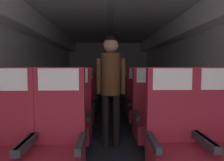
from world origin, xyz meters
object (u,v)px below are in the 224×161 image
(seat_b_right_window, at_px, (151,117))
(seat_e_right_aisle, at_px, (145,92))
(seat_e_left_aisle, at_px, (90,92))
(seat_b_left_window, at_px, (40,118))
(seat_c_left_window, at_px, (57,105))
(seat_a_right_window, at_px, (175,143))
(seat_d_left_aisle, at_px, (87,97))
(flight_attendant, at_px, (111,79))
(seat_c_right_aisle, at_px, (164,104))
(seat_a_right_aisle, at_px, (224,142))
(seat_d_right_aisle, at_px, (152,97))
(seat_d_right_window, at_px, (132,97))
(seat_d_left_window, at_px, (67,97))
(seat_c_left_aisle, at_px, (82,105))
(seat_b_left_aisle, at_px, (74,118))
(seat_a_left_window, at_px, (4,146))
(seat_b_right_aisle, at_px, (184,117))
(seat_a_left_aisle, at_px, (57,145))
(seat_e_left_window, at_px, (74,92))
(seat_c_right_window, at_px, (139,104))
(seat_e_right_window, at_px, (128,92))

(seat_b_right_window, distance_m, seat_e_right_aisle, 2.76)
(seat_e_left_aisle, bearing_deg, seat_b_left_window, -99.21)
(seat_b_left_window, distance_m, seat_c_left_window, 0.93)
(seat_a_right_window, distance_m, seat_d_left_aisle, 2.93)
(flight_attendant, bearing_deg, seat_c_right_aisle, -159.44)
(seat_a_right_aisle, xyz_separation_m, seat_c_right_aisle, (0.00, 1.82, 0.00))
(seat_d_right_aisle, height_order, seat_d_right_window, same)
(seat_b_left_window, xyz_separation_m, seat_d_left_window, (-0.00, 1.82, 0.00))
(seat_c_left_aisle, height_order, seat_d_right_window, same)
(seat_a_right_window, distance_m, seat_c_left_window, 2.38)
(seat_e_right_aisle, bearing_deg, seat_e_left_aisle, 179.71)
(seat_b_left_window, xyz_separation_m, seat_c_right_aisle, (1.96, 0.92, 0.00))
(seat_d_left_aisle, bearing_deg, seat_b_left_aisle, -89.97)
(seat_a_left_window, relative_size, seat_d_right_aisle, 1.00)
(seat_b_right_aisle, bearing_deg, seat_b_right_window, -178.95)
(seat_c_left_window, bearing_deg, seat_c_left_aisle, -3.21)
(seat_e_left_aisle, bearing_deg, seat_a_right_aisle, -67.36)
(seat_a_left_window, distance_m, seat_e_left_aisle, 3.68)
(seat_a_left_aisle, height_order, seat_a_right_aisle, same)
(seat_b_left_window, xyz_separation_m, seat_d_left_aisle, (0.45, 1.82, 0.00))
(seat_a_left_aisle, relative_size, seat_c_right_aisle, 1.00)
(seat_b_left_window, distance_m, seat_e_left_aisle, 2.77)
(seat_e_left_aisle, bearing_deg, seat_d_right_aisle, -30.93)
(seat_b_left_window, bearing_deg, seat_c_left_window, 90.59)
(seat_a_left_window, relative_size, seat_b_right_aisle, 1.00)
(seat_a_right_window, bearing_deg, seat_b_right_window, 90.36)
(seat_a_right_window, bearing_deg, seat_e_left_window, 112.39)
(seat_a_left_window, relative_size, flight_attendant, 0.72)
(seat_a_right_window, distance_m, seat_e_left_aisle, 3.79)
(seat_a_left_aisle, bearing_deg, seat_d_right_window, 69.29)
(seat_c_right_window, xyz_separation_m, seat_d_right_window, (-0.01, 0.88, 0.00))
(seat_b_right_window, xyz_separation_m, seat_e_left_window, (-1.49, 2.73, 0.00))
(seat_a_left_aisle, relative_size, seat_a_right_window, 1.00)
(seat_d_left_window, relative_size, seat_e_right_window, 1.00)
(seat_c_left_aisle, distance_m, seat_e_right_aisle, 2.36)
(seat_c_left_aisle, distance_m, seat_d_right_aisle, 1.77)
(flight_attendant, bearing_deg, seat_d_right_aisle, -135.91)
(seat_c_left_aisle, relative_size, seat_c_right_aisle, 1.00)
(seat_a_left_window, xyz_separation_m, seat_c_left_aisle, (0.45, 1.82, 0.00))
(seat_a_right_window, relative_size, seat_c_left_aisle, 1.00)
(seat_a_right_aisle, relative_size, seat_c_left_aisle, 1.00)
(seat_a_right_aisle, xyz_separation_m, seat_e_right_aisle, (-0.00, 3.63, 0.00))
(seat_a_right_aisle, relative_size, seat_c_right_window, 1.00)
(seat_c_left_aisle, xyz_separation_m, seat_d_right_aisle, (1.51, 0.93, 0.00))
(seat_c_left_aisle, distance_m, seat_e_right_window, 2.11)
(seat_a_right_window, bearing_deg, flight_attendant, 115.53)
(seat_a_left_window, bearing_deg, seat_e_left_window, 89.96)
(seat_b_left_aisle, bearing_deg, flight_attendant, 25.83)
(seat_d_right_window, relative_size, flight_attendant, 0.72)
(seat_d_right_aisle, xyz_separation_m, flight_attendant, (-1.00, -1.59, 0.52))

